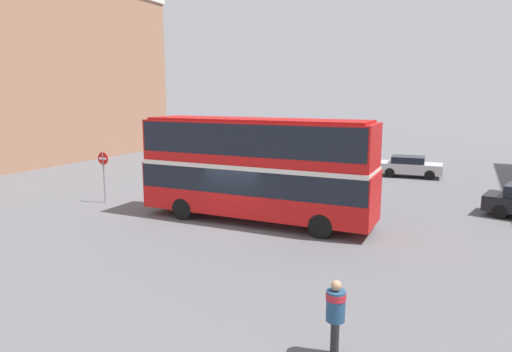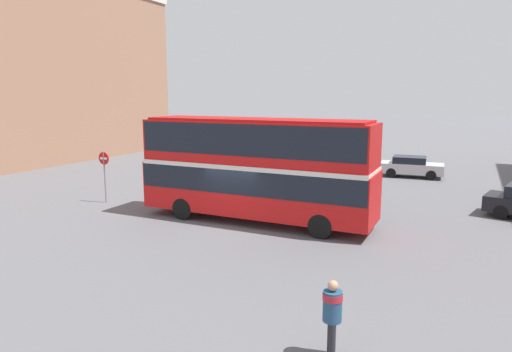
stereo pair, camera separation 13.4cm
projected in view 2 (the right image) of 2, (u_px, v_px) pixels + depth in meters
The scene contains 5 objects.
ground_plane at pixel (235, 225), 20.11m from camera, with size 240.00×240.00×0.00m, color #5B5B60.
double_decker_bus at pixel (256, 163), 20.27m from camera, with size 10.61×2.59×4.64m.
pedestrian_foreground at pixel (332, 311), 9.81m from camera, with size 0.56×0.56×1.78m.
parked_car_kerb_far at pixel (411, 166), 31.74m from camera, with size 4.29×2.12×1.44m.
no_entry_sign at pixel (104, 168), 24.02m from camera, with size 0.67×0.08×2.71m.
Camera 2 is at (9.19, -17.13, 5.69)m, focal length 32.00 mm.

